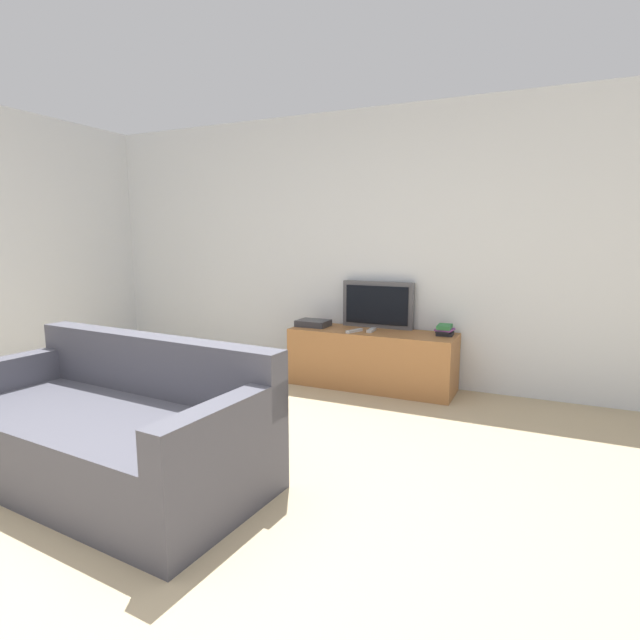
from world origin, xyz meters
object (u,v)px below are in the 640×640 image
tv_stand (372,359)px  couch (110,434)px  set_top_box (313,323)px  book_stack (445,330)px  television (378,305)px  remote_on_stand (371,330)px  remote_secondary (354,331)px

tv_stand → couch: size_ratio=0.77×
tv_stand → set_top_box: (-0.61, 0.00, 0.30)m
book_stack → set_top_box: book_stack is taller
couch → book_stack: couch is taller
book_stack → set_top_box: bearing=-176.8°
tv_stand → book_stack: bearing=6.3°
set_top_box → television: bearing=18.6°
remote_on_stand → remote_secondary: 0.17m
tv_stand → television: (-0.01, 0.20, 0.49)m
couch → remote_secondary: couch is taller
remote_secondary → book_stack: bearing=14.3°
tv_stand → set_top_box: 0.68m
television → couch: size_ratio=0.35×
tv_stand → book_stack: 0.73m
couch → remote_on_stand: bearing=75.8°
book_stack → television: bearing=169.1°
remote_secondary → television: bearing=70.7°
television → book_stack: bearing=-10.9°
remote_on_stand → couch: bearing=-108.5°
remote_secondary → set_top_box: (-0.48, 0.13, 0.02)m
television → couch: 2.73m
television → couch: bearing=-106.6°
remote_on_stand → television: bearing=94.1°
couch → book_stack: size_ratio=9.59×
set_top_box → tv_stand: bearing=-0.1°
book_stack → remote_on_stand: bearing=-171.7°
television → remote_secondary: bearing=-109.3°
tv_stand → couch: 2.50m
book_stack → remote_on_stand: 0.66m
remote_on_stand → set_top_box: 0.61m
television → remote_on_stand: television is taller
book_stack → remote_on_stand: (-0.65, -0.10, -0.04)m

